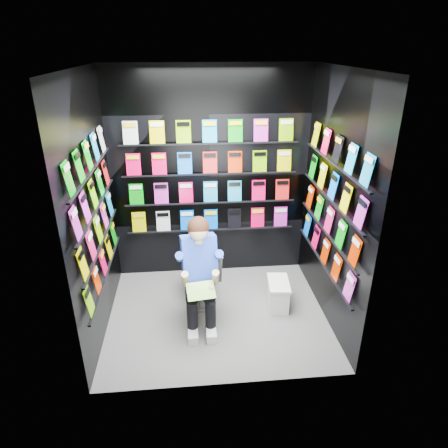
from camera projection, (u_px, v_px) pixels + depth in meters
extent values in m
plane|color=#5E5E5B|center=(217.00, 315.00, 4.49)|extent=(2.40, 2.40, 0.00)
plane|color=white|center=(215.00, 67.00, 3.41)|extent=(2.40, 2.40, 0.00)
cube|color=black|center=(210.00, 177.00, 4.85)|extent=(2.40, 0.04, 2.60)
cube|color=black|center=(227.00, 257.00, 3.04)|extent=(2.40, 0.04, 2.60)
cube|color=black|center=(93.00, 212.00, 3.85)|extent=(0.04, 2.00, 2.60)
cube|color=black|center=(334.00, 204.00, 4.05)|extent=(0.04, 2.00, 2.60)
imported|color=white|center=(199.00, 271.00, 4.65)|extent=(0.52, 0.80, 0.73)
cube|color=white|center=(278.00, 295.00, 4.59)|extent=(0.25, 0.41, 0.29)
cube|color=white|center=(279.00, 283.00, 4.53)|extent=(0.27, 0.43, 0.03)
cube|color=green|center=(201.00, 291.00, 3.90)|extent=(0.30, 0.20, 0.12)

